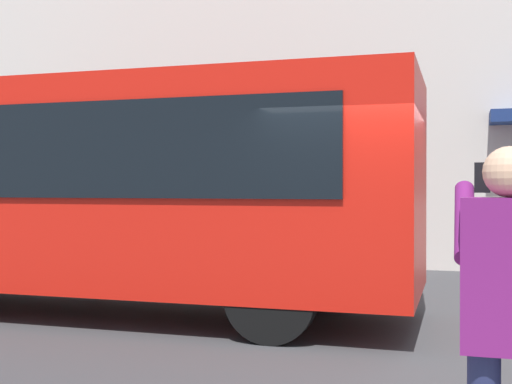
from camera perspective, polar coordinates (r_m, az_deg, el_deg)
ground_plane at (r=7.62m, az=11.18°, el=-12.28°), size 60.00×60.00×0.00m
red_bus at (r=9.35m, az=-14.90°, el=0.47°), size 9.05×2.54×3.08m
pedestrian_photographer at (r=3.08m, az=20.91°, el=-9.58°), size 0.53×0.52×1.70m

